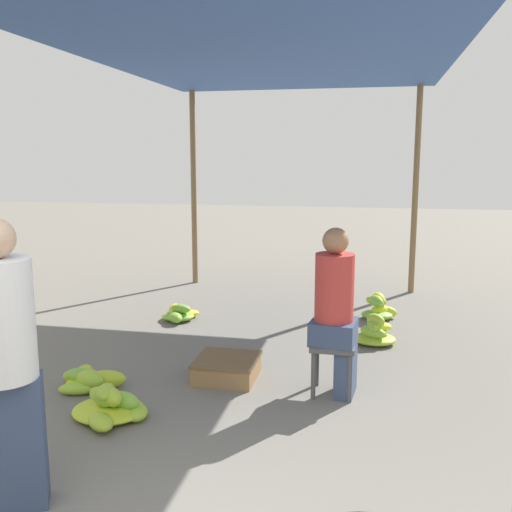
{
  "coord_description": "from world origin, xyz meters",
  "views": [
    {
      "loc": [
        1.01,
        -1.63,
        1.84
      ],
      "look_at": [
        0.0,
        3.27,
        0.97
      ],
      "focal_mm": 40.0,
      "sensor_mm": 36.0,
      "label": 1
    }
  ],
  "objects_px": {
    "banana_pile_right_1": "(379,308)",
    "banana_pile_right_0": "(374,333)",
    "stool": "(333,353)",
    "banana_pile_left_1": "(88,380)",
    "vendor_foreground": "(4,363)",
    "vendor_seated": "(336,309)",
    "banana_pile_left_0": "(110,406)",
    "banana_pile_left_2": "(179,314)",
    "crate_near": "(227,368)"
  },
  "relations": [
    {
      "from": "vendor_seated",
      "to": "banana_pile_right_1",
      "type": "relative_size",
      "value": 3.07
    },
    {
      "from": "banana_pile_right_1",
      "to": "banana_pile_left_1",
      "type": "bearing_deg",
      "value": -132.06
    },
    {
      "from": "stool",
      "to": "banana_pile_left_0",
      "type": "relative_size",
      "value": 0.67
    },
    {
      "from": "vendor_seated",
      "to": "stool",
      "type": "bearing_deg",
      "value": -174.23
    },
    {
      "from": "vendor_foreground",
      "to": "banana_pile_right_0",
      "type": "bearing_deg",
      "value": 59.19
    },
    {
      "from": "banana_pile_left_2",
      "to": "crate_near",
      "type": "bearing_deg",
      "value": -58.16
    },
    {
      "from": "stool",
      "to": "banana_pile_left_2",
      "type": "relative_size",
      "value": 0.81
    },
    {
      "from": "crate_near",
      "to": "banana_pile_left_1",
      "type": "bearing_deg",
      "value": -156.77
    },
    {
      "from": "banana_pile_left_0",
      "to": "stool",
      "type": "bearing_deg",
      "value": 26.16
    },
    {
      "from": "stool",
      "to": "vendor_seated",
      "type": "xyz_separation_m",
      "value": [
        0.02,
        0.0,
        0.35
      ]
    },
    {
      "from": "stool",
      "to": "banana_pile_right_1",
      "type": "height_order",
      "value": "stool"
    },
    {
      "from": "banana_pile_left_0",
      "to": "banana_pile_left_2",
      "type": "xyz_separation_m",
      "value": [
        -0.35,
        2.47,
        -0.02
      ]
    },
    {
      "from": "vendor_seated",
      "to": "banana_pile_left_2",
      "type": "relative_size",
      "value": 2.55
    },
    {
      "from": "stool",
      "to": "crate_near",
      "type": "relative_size",
      "value": 0.81
    },
    {
      "from": "vendor_foreground",
      "to": "vendor_seated",
      "type": "relative_size",
      "value": 1.17
    },
    {
      "from": "banana_pile_left_1",
      "to": "crate_near",
      "type": "distance_m",
      "value": 1.13
    },
    {
      "from": "banana_pile_left_0",
      "to": "banana_pile_left_1",
      "type": "height_order",
      "value": "banana_pile_left_0"
    },
    {
      "from": "vendor_seated",
      "to": "banana_pile_left_1",
      "type": "height_order",
      "value": "vendor_seated"
    },
    {
      "from": "banana_pile_left_2",
      "to": "banana_pile_left_1",
      "type": "bearing_deg",
      "value": -91.66
    },
    {
      "from": "crate_near",
      "to": "vendor_foreground",
      "type": "bearing_deg",
      "value": -108.47
    },
    {
      "from": "stool",
      "to": "banana_pile_left_1",
      "type": "relative_size",
      "value": 0.78
    },
    {
      "from": "vendor_foreground",
      "to": "banana_pile_right_0",
      "type": "xyz_separation_m",
      "value": [
        1.87,
        3.14,
        -0.69
      ]
    },
    {
      "from": "banana_pile_left_0",
      "to": "banana_pile_right_0",
      "type": "distance_m",
      "value": 2.77
    },
    {
      "from": "banana_pile_right_0",
      "to": "banana_pile_right_1",
      "type": "bearing_deg",
      "value": 86.88
    },
    {
      "from": "stool",
      "to": "crate_near",
      "type": "distance_m",
      "value": 0.94
    },
    {
      "from": "banana_pile_left_1",
      "to": "crate_near",
      "type": "height_order",
      "value": "banana_pile_left_1"
    },
    {
      "from": "vendor_foreground",
      "to": "stool",
      "type": "relative_size",
      "value": 3.69
    },
    {
      "from": "banana_pile_left_0",
      "to": "crate_near",
      "type": "height_order",
      "value": "banana_pile_left_0"
    },
    {
      "from": "banana_pile_left_0",
      "to": "banana_pile_left_2",
      "type": "relative_size",
      "value": 1.21
    },
    {
      "from": "vendor_foreground",
      "to": "vendor_seated",
      "type": "height_order",
      "value": "vendor_foreground"
    },
    {
      "from": "banana_pile_left_1",
      "to": "banana_pile_right_0",
      "type": "height_order",
      "value": "banana_pile_right_0"
    },
    {
      "from": "banana_pile_left_0",
      "to": "vendor_foreground",
      "type": "bearing_deg",
      "value": -91.37
    },
    {
      "from": "crate_near",
      "to": "banana_pile_right_0",
      "type": "bearing_deg",
      "value": 43.97
    },
    {
      "from": "vendor_seated",
      "to": "banana_pile_left_2",
      "type": "bearing_deg",
      "value": 137.77
    },
    {
      "from": "banana_pile_left_2",
      "to": "banana_pile_right_1",
      "type": "bearing_deg",
      "value": 13.3
    },
    {
      "from": "banana_pile_left_1",
      "to": "banana_pile_right_0",
      "type": "relative_size",
      "value": 1.25
    },
    {
      "from": "banana_pile_left_1",
      "to": "banana_pile_left_2",
      "type": "xyz_separation_m",
      "value": [
        0.06,
        2.02,
        -0.01
      ]
    },
    {
      "from": "stool",
      "to": "banana_pile_left_2",
      "type": "distance_m",
      "value": 2.55
    },
    {
      "from": "banana_pile_right_0",
      "to": "crate_near",
      "type": "distance_m",
      "value": 1.69
    },
    {
      "from": "banana_pile_right_1",
      "to": "banana_pile_right_0",
      "type": "bearing_deg",
      "value": -93.12
    },
    {
      "from": "banana_pile_left_2",
      "to": "vendor_seated",
      "type": "bearing_deg",
      "value": -42.23
    },
    {
      "from": "vendor_seated",
      "to": "banana_pile_right_1",
      "type": "height_order",
      "value": "vendor_seated"
    },
    {
      "from": "banana_pile_left_0",
      "to": "crate_near",
      "type": "distance_m",
      "value": 1.09
    },
    {
      "from": "banana_pile_right_1",
      "to": "crate_near",
      "type": "distance_m",
      "value": 2.46
    },
    {
      "from": "stool",
      "to": "banana_pile_left_2",
      "type": "height_order",
      "value": "stool"
    },
    {
      "from": "vendor_foreground",
      "to": "stool",
      "type": "bearing_deg",
      "value": 49.7
    },
    {
      "from": "vendor_foreground",
      "to": "banana_pile_left_2",
      "type": "xyz_separation_m",
      "value": [
        -0.32,
        3.54,
        -0.73
      ]
    },
    {
      "from": "vendor_foreground",
      "to": "banana_pile_left_2",
      "type": "relative_size",
      "value": 2.99
    },
    {
      "from": "vendor_seated",
      "to": "crate_near",
      "type": "height_order",
      "value": "vendor_seated"
    },
    {
      "from": "vendor_foreground",
      "to": "banana_pile_left_0",
      "type": "relative_size",
      "value": 2.48
    }
  ]
}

